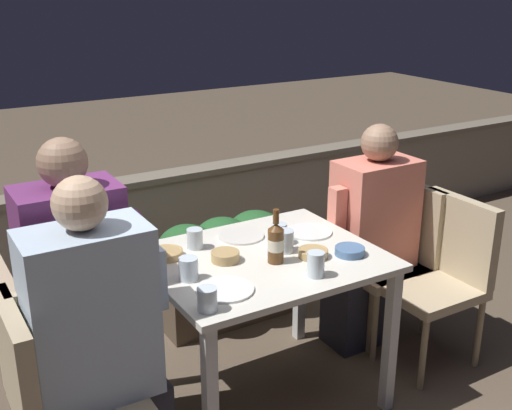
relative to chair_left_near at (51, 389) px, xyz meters
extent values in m
plane|color=brown|center=(0.99, 0.17, -0.51)|extent=(16.00, 16.00, 0.00)
cube|color=gray|center=(0.99, 1.74, -0.19)|extent=(9.00, 0.14, 0.64)
cube|color=#706656|center=(0.99, 1.74, 0.14)|extent=(9.00, 0.18, 0.04)
cube|color=silver|center=(0.99, 0.17, 0.21)|extent=(1.01, 0.82, 0.03)
cube|color=silver|center=(0.54, -0.19, -0.16)|extent=(0.05, 0.05, 0.71)
cube|color=silver|center=(1.45, -0.19, -0.16)|extent=(0.05, 0.05, 0.71)
cube|color=silver|center=(0.54, 0.53, -0.16)|extent=(0.05, 0.05, 0.71)
cube|color=silver|center=(1.45, 0.53, -0.16)|extent=(0.05, 0.05, 0.71)
cube|color=brown|center=(1.22, 0.95, -0.37)|extent=(0.81, 0.36, 0.28)
ellipsoid|color=#235628|center=(1.00, 0.95, -0.08)|extent=(0.36, 0.47, 0.35)
ellipsoid|color=#235628|center=(1.22, 0.95, -0.08)|extent=(0.36, 0.47, 0.35)
ellipsoid|color=#235628|center=(1.44, 0.95, -0.08)|extent=(0.36, 0.47, 0.35)
cube|color=tan|center=(0.10, 0.00, -0.10)|extent=(0.45, 0.45, 0.05)
cube|color=tan|center=(-0.10, 0.00, 0.13)|extent=(0.06, 0.45, 0.42)
cylinder|color=#9E8966|center=(0.29, 0.19, -0.32)|extent=(0.03, 0.03, 0.39)
cube|color=silver|center=(0.17, 0.00, 0.25)|extent=(0.44, 0.26, 0.66)
cube|color=silver|center=(0.42, 0.00, 0.33)|extent=(0.07, 0.07, 0.24)
sphere|color=tan|center=(0.17, 0.00, 0.67)|extent=(0.19, 0.19, 0.19)
cube|color=tan|center=(0.13, 0.31, -0.10)|extent=(0.45, 0.45, 0.05)
cube|color=tan|center=(-0.07, 0.31, 0.13)|extent=(0.06, 0.45, 0.42)
cylinder|color=#9E8966|center=(-0.06, 0.51, -0.32)|extent=(0.03, 0.03, 0.39)
cylinder|color=#9E8966|center=(0.32, 0.51, -0.32)|extent=(0.03, 0.03, 0.39)
cube|color=#282833|center=(0.30, 0.31, -0.30)|extent=(0.28, 0.23, 0.44)
cube|color=#6B2D66|center=(0.20, 0.31, 0.28)|extent=(0.40, 0.26, 0.72)
cube|color=#6B2D66|center=(0.45, 0.31, 0.37)|extent=(0.07, 0.07, 0.24)
sphere|color=#99755B|center=(0.20, 0.31, 0.74)|extent=(0.19, 0.19, 0.19)
cube|color=tan|center=(1.88, 0.02, -0.10)|extent=(0.45, 0.45, 0.05)
cube|color=tan|center=(2.08, 0.02, 0.13)|extent=(0.06, 0.45, 0.42)
cylinder|color=#9E8966|center=(1.69, -0.17, -0.32)|extent=(0.03, 0.03, 0.39)
cylinder|color=#9E8966|center=(2.07, -0.17, -0.32)|extent=(0.03, 0.03, 0.39)
cylinder|color=#9E8966|center=(1.69, 0.22, -0.32)|extent=(0.03, 0.03, 0.39)
cylinder|color=#9E8966|center=(2.07, 0.22, -0.32)|extent=(0.03, 0.03, 0.39)
cube|color=tan|center=(1.85, 0.34, -0.10)|extent=(0.45, 0.45, 0.05)
cube|color=tan|center=(2.05, 0.34, 0.13)|extent=(0.06, 0.45, 0.42)
cylinder|color=#9E8966|center=(1.66, 0.15, -0.32)|extent=(0.03, 0.03, 0.39)
cylinder|color=#9E8966|center=(2.04, 0.15, -0.32)|extent=(0.03, 0.03, 0.39)
cylinder|color=#9E8966|center=(1.66, 0.53, -0.32)|extent=(0.03, 0.03, 0.39)
cylinder|color=#9E8966|center=(2.04, 0.53, -0.32)|extent=(0.03, 0.03, 0.39)
cube|color=#282833|center=(1.68, 0.34, -0.30)|extent=(0.29, 0.23, 0.44)
cube|color=#E07A66|center=(1.78, 0.34, 0.22)|extent=(0.42, 0.26, 0.58)
cube|color=#E07A66|center=(1.53, 0.34, 0.29)|extent=(0.07, 0.07, 0.24)
sphere|color=#99755B|center=(1.78, 0.34, 0.60)|extent=(0.19, 0.19, 0.19)
cylinder|color=brown|center=(1.01, 0.09, 0.30)|extent=(0.07, 0.07, 0.15)
cylinder|color=beige|center=(1.01, 0.09, 0.31)|extent=(0.07, 0.07, 0.05)
cone|color=brown|center=(1.01, 0.09, 0.39)|extent=(0.07, 0.07, 0.03)
cylinder|color=brown|center=(1.01, 0.09, 0.44)|extent=(0.03, 0.03, 0.06)
cylinder|color=white|center=(0.69, -0.04, 0.23)|extent=(0.23, 0.23, 0.01)
cylinder|color=white|center=(1.32, 0.29, 0.23)|extent=(0.22, 0.22, 0.01)
cylinder|color=silver|center=(1.02, 0.41, 0.23)|extent=(0.22, 0.22, 0.01)
cylinder|color=tan|center=(0.62, 0.38, 0.24)|extent=(0.15, 0.15, 0.03)
torus|color=tan|center=(0.62, 0.38, 0.25)|extent=(0.15, 0.15, 0.01)
cylinder|color=tan|center=(0.82, 0.21, 0.25)|extent=(0.12, 0.12, 0.04)
torus|color=tan|center=(0.82, 0.21, 0.27)|extent=(0.12, 0.12, 0.01)
cylinder|color=tan|center=(1.18, 0.05, 0.24)|extent=(0.13, 0.13, 0.03)
torus|color=tan|center=(1.18, 0.05, 0.26)|extent=(0.13, 0.13, 0.01)
cylinder|color=#4C709E|center=(1.33, -0.01, 0.24)|extent=(0.13, 0.13, 0.03)
torus|color=#4C709E|center=(1.33, -0.01, 0.26)|extent=(0.13, 0.13, 0.01)
cylinder|color=silver|center=(0.61, 0.12, 0.27)|extent=(0.08, 0.08, 0.10)
cylinder|color=silver|center=(1.13, 0.25, 0.27)|extent=(0.07, 0.07, 0.10)
cylinder|color=silver|center=(0.56, -0.14, 0.27)|extent=(0.08, 0.08, 0.09)
cylinder|color=silver|center=(0.77, 0.40, 0.27)|extent=(0.07, 0.07, 0.09)
cylinder|color=silver|center=(1.10, 0.16, 0.28)|extent=(0.08, 0.08, 0.10)
cylinder|color=silver|center=(1.07, -0.11, 0.28)|extent=(0.07, 0.07, 0.11)
cylinder|color=#B2A899|center=(2.18, 0.78, -0.41)|extent=(0.27, 0.27, 0.20)
cylinder|color=#47331E|center=(2.18, 0.78, -0.22)|extent=(0.03, 0.03, 0.18)
ellipsoid|color=#235628|center=(2.18, 0.78, 0.03)|extent=(0.38, 0.38, 0.35)
camera|label=1|loc=(-0.36, -2.04, 1.39)|focal=45.00mm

